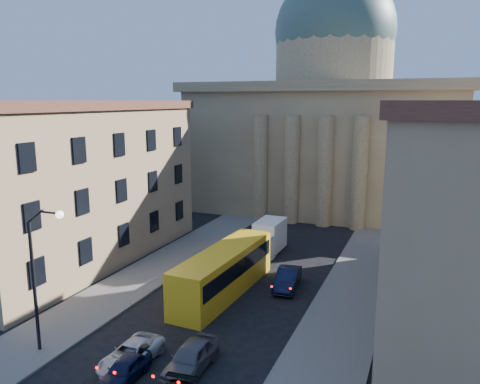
{
  "coord_description": "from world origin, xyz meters",
  "views": [
    {
      "loc": [
        13.16,
        -11.19,
        14.68
      ],
      "look_at": [
        1.52,
        17.56,
        8.62
      ],
      "focal_mm": 35.0,
      "sensor_mm": 36.0,
      "label": 1
    }
  ],
  "objects_px": {
    "car_left_near": "(125,370)",
    "city_bus": "(224,270)",
    "box_truck": "(267,239)",
    "street_lamp": "(40,268)"
  },
  "relations": [
    {
      "from": "car_left_near",
      "to": "street_lamp",
      "type": "bearing_deg",
      "value": 173.1
    },
    {
      "from": "city_bus",
      "to": "box_truck",
      "type": "relative_size",
      "value": 2.16
    },
    {
      "from": "car_left_near",
      "to": "city_bus",
      "type": "distance_m",
      "value": 12.65
    },
    {
      "from": "car_left_near",
      "to": "city_bus",
      "type": "height_order",
      "value": "city_bus"
    },
    {
      "from": "city_bus",
      "to": "box_truck",
      "type": "height_order",
      "value": "city_bus"
    },
    {
      "from": "city_bus",
      "to": "car_left_near",
      "type": "bearing_deg",
      "value": -88.06
    },
    {
      "from": "street_lamp",
      "to": "box_truck",
      "type": "height_order",
      "value": "street_lamp"
    },
    {
      "from": "street_lamp",
      "to": "box_truck",
      "type": "distance_m",
      "value": 23.44
    },
    {
      "from": "box_truck",
      "to": "street_lamp",
      "type": "bearing_deg",
      "value": -104.75
    },
    {
      "from": "car_left_near",
      "to": "city_bus",
      "type": "relative_size",
      "value": 0.3
    }
  ]
}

